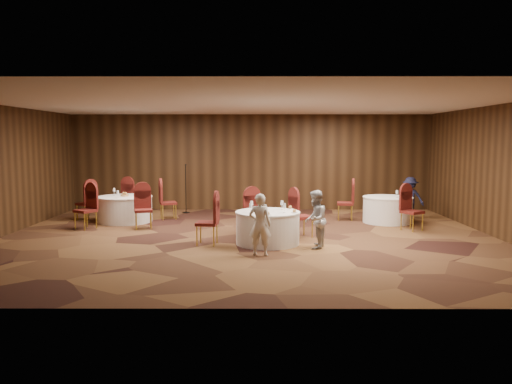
{
  "coord_description": "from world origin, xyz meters",
  "views": [
    {
      "loc": [
        0.24,
        -11.77,
        2.36
      ],
      "look_at": [
        0.2,
        0.2,
        1.1
      ],
      "focal_mm": 35.0,
      "sensor_mm": 36.0,
      "label": 1
    }
  ],
  "objects_px": {
    "table_main": "(268,227)",
    "mic_stand": "(186,199)",
    "table_right": "(387,209)",
    "woman_b": "(315,219)",
    "woman_a": "(260,225)",
    "table_left": "(125,209)",
    "man_c": "(410,198)"
  },
  "relations": [
    {
      "from": "table_right",
      "to": "man_c",
      "type": "height_order",
      "value": "man_c"
    },
    {
      "from": "table_left",
      "to": "table_right",
      "type": "height_order",
      "value": "same"
    },
    {
      "from": "woman_a",
      "to": "woman_b",
      "type": "height_order",
      "value": "woman_a"
    },
    {
      "from": "table_left",
      "to": "man_c",
      "type": "bearing_deg",
      "value": 4.22
    },
    {
      "from": "mic_stand",
      "to": "woman_b",
      "type": "bearing_deg",
      "value": -56.03
    },
    {
      "from": "table_left",
      "to": "table_main",
      "type": "bearing_deg",
      "value": -36.86
    },
    {
      "from": "table_main",
      "to": "table_right",
      "type": "distance_m",
      "value": 4.55
    },
    {
      "from": "woman_b",
      "to": "man_c",
      "type": "bearing_deg",
      "value": 157.19
    },
    {
      "from": "table_main",
      "to": "mic_stand",
      "type": "bearing_deg",
      "value": 117.82
    },
    {
      "from": "table_main",
      "to": "mic_stand",
      "type": "height_order",
      "value": "mic_stand"
    },
    {
      "from": "table_left",
      "to": "woman_b",
      "type": "distance_m",
      "value": 6.18
    },
    {
      "from": "table_main",
      "to": "table_left",
      "type": "height_order",
      "value": "same"
    },
    {
      "from": "table_left",
      "to": "woman_b",
      "type": "bearing_deg",
      "value": -34.66
    },
    {
      "from": "woman_a",
      "to": "woman_b",
      "type": "distance_m",
      "value": 1.39
    },
    {
      "from": "mic_stand",
      "to": "woman_b",
      "type": "xyz_separation_m",
      "value": [
        3.58,
        -5.31,
        0.18
      ]
    },
    {
      "from": "woman_b",
      "to": "table_left",
      "type": "bearing_deg",
      "value": -108.73
    },
    {
      "from": "table_right",
      "to": "woman_a",
      "type": "xyz_separation_m",
      "value": [
        -3.66,
        -4.09,
        0.26
      ]
    },
    {
      "from": "table_right",
      "to": "mic_stand",
      "type": "height_order",
      "value": "mic_stand"
    },
    {
      "from": "table_left",
      "to": "mic_stand",
      "type": "xyz_separation_m",
      "value": [
        1.5,
        1.8,
        0.08
      ]
    },
    {
      "from": "table_main",
      "to": "woman_a",
      "type": "distance_m",
      "value": 1.2
    },
    {
      "from": "table_right",
      "to": "woman_b",
      "type": "height_order",
      "value": "woman_b"
    },
    {
      "from": "table_main",
      "to": "woman_a",
      "type": "xyz_separation_m",
      "value": [
        -0.18,
        -1.16,
        0.26
      ]
    },
    {
      "from": "woman_a",
      "to": "table_right",
      "type": "bearing_deg",
      "value": -120.78
    },
    {
      "from": "mic_stand",
      "to": "woman_b",
      "type": "distance_m",
      "value": 6.4
    },
    {
      "from": "table_right",
      "to": "woman_b",
      "type": "distance_m",
      "value": 4.21
    },
    {
      "from": "table_main",
      "to": "mic_stand",
      "type": "distance_m",
      "value": 5.47
    },
    {
      "from": "man_c",
      "to": "woman_a",
      "type": "bearing_deg",
      "value": -108.09
    },
    {
      "from": "man_c",
      "to": "table_right",
      "type": "bearing_deg",
      "value": -114.9
    },
    {
      "from": "table_left",
      "to": "mic_stand",
      "type": "height_order",
      "value": "mic_stand"
    },
    {
      "from": "mic_stand",
      "to": "table_right",
      "type": "bearing_deg",
      "value": -17.47
    },
    {
      "from": "table_left",
      "to": "woman_a",
      "type": "xyz_separation_m",
      "value": [
        3.87,
        -4.2,
        0.26
      ]
    },
    {
      "from": "table_right",
      "to": "woman_a",
      "type": "height_order",
      "value": "woman_a"
    }
  ]
}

